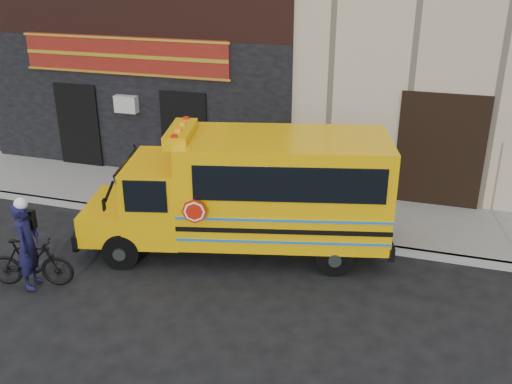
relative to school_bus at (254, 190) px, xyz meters
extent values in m
plane|color=black|center=(-0.11, -1.76, -1.51)|extent=(120.00, 120.00, 0.00)
cube|color=gray|center=(-0.11, 0.84, -1.43)|extent=(40.00, 0.20, 0.15)
cube|color=#64615E|center=(-0.11, 2.34, -1.43)|extent=(40.00, 3.00, 0.15)
cube|color=black|center=(-5.11, 3.79, 0.64)|extent=(10.00, 0.30, 4.00)
cube|color=#5B180D|center=(-5.11, 3.62, 2.14)|extent=(6.50, 0.12, 1.10)
cube|color=black|center=(-6.91, 3.64, -0.11)|extent=(1.30, 0.10, 2.50)
cube|color=black|center=(-3.31, 3.64, -0.11)|extent=(1.30, 0.10, 2.50)
cylinder|color=black|center=(-2.51, -1.61, -1.11)|extent=(0.84, 0.47, 0.80)
cylinder|color=black|center=(-2.98, 0.23, -1.11)|extent=(0.84, 0.47, 0.80)
cylinder|color=black|center=(1.95, -0.48, -1.11)|extent=(0.84, 0.47, 0.80)
cylinder|color=black|center=(1.48, 1.36, -1.11)|extent=(0.84, 0.47, 0.80)
cube|color=#DD9E04|center=(-3.18, -0.80, -0.71)|extent=(1.46, 2.18, 0.70)
cube|color=black|center=(-3.71, -0.93, -0.96)|extent=(0.62, 2.02, 0.35)
cube|color=#DD9E04|center=(-2.11, -0.53, -0.21)|extent=(1.68, 2.33, 1.70)
cube|color=black|center=(-2.67, -0.67, 0.19)|extent=(0.50, 1.76, 0.90)
cube|color=#DD9E04|center=(0.65, 0.17, 0.11)|extent=(4.90, 3.24, 2.25)
cube|color=black|center=(2.86, 0.73, -0.96)|extent=(0.66, 2.16, 0.30)
cube|color=black|center=(1.02, -0.88, 0.59)|extent=(3.79, 1.00, 0.75)
cube|color=#DD9E04|center=(-1.53, -0.38, 1.27)|extent=(0.88, 1.67, 0.28)
cylinder|color=#B61707|center=(-0.78, -1.53, 0.04)|extent=(0.51, 0.16, 0.52)
imported|color=black|center=(-3.90, -2.81, -0.98)|extent=(1.81, 0.94, 1.05)
imported|color=black|center=(-3.84, -2.88, -0.59)|extent=(0.60, 0.76, 1.84)
camera|label=1|loc=(3.58, -11.14, 4.83)|focal=40.00mm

